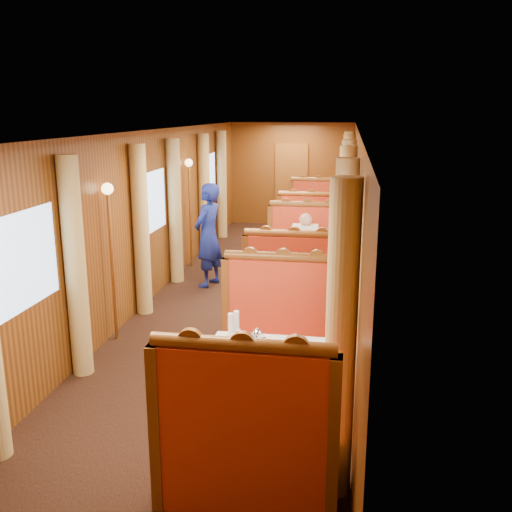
% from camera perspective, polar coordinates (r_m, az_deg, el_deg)
% --- Properties ---
extents(floor, '(3.00, 12.00, 0.01)m').
position_cam_1_polar(floor, '(8.63, -0.56, -4.39)').
color(floor, black).
rests_on(floor, ground).
extents(ceiling, '(3.00, 12.00, 0.01)m').
position_cam_1_polar(ceiling, '(8.18, -0.60, 12.45)').
color(ceiling, silver).
rests_on(ceiling, wall_left).
extents(wall_far, '(3.00, 0.01, 2.50)m').
position_cam_1_polar(wall_far, '(14.20, 3.57, 8.15)').
color(wall_far, brown).
rests_on(wall_far, floor).
extents(wall_near, '(3.00, 0.01, 2.50)m').
position_cam_1_polar(wall_near, '(2.90, -22.20, -18.31)').
color(wall_near, brown).
rests_on(wall_near, floor).
extents(wall_left, '(0.01, 12.00, 2.50)m').
position_cam_1_polar(wall_left, '(8.69, -10.40, 4.03)').
color(wall_left, brown).
rests_on(wall_left, floor).
extents(wall_right, '(0.01, 12.00, 2.50)m').
position_cam_1_polar(wall_right, '(8.19, 9.83, 3.44)').
color(wall_right, brown).
rests_on(wall_right, floor).
extents(doorway_far, '(0.80, 0.04, 2.00)m').
position_cam_1_polar(doorway_far, '(14.20, 3.54, 7.14)').
color(doorway_far, brown).
rests_on(doorway_far, floor).
extents(table_near, '(1.05, 0.72, 0.75)m').
position_cam_1_polar(table_near, '(5.18, 1.11, -13.17)').
color(table_near, white).
rests_on(table_near, floor).
extents(banquette_near_fwd, '(1.30, 0.55, 1.34)m').
position_cam_1_polar(banquette_near_fwd, '(4.29, -0.90, -18.77)').
color(banquette_near_fwd, '#B51514').
rests_on(banquette_near_fwd, floor).
extents(banquette_near_aft, '(1.30, 0.55, 1.34)m').
position_cam_1_polar(banquette_near_aft, '(6.07, 2.48, -8.39)').
color(banquette_near_aft, '#B51514').
rests_on(banquette_near_aft, floor).
extents(table_mid, '(1.05, 0.72, 0.75)m').
position_cam_1_polar(table_mid, '(8.42, 4.48, -2.22)').
color(table_mid, white).
rests_on(table_mid, floor).
extents(banquette_mid_fwd, '(1.30, 0.55, 1.34)m').
position_cam_1_polar(banquette_mid_fwd, '(7.44, 3.82, -4.06)').
color(banquette_mid_fwd, '#B51514').
rests_on(banquette_mid_fwd, floor).
extents(banquette_mid_aft, '(1.30, 0.55, 1.34)m').
position_cam_1_polar(banquette_mid_aft, '(9.39, 5.00, -0.20)').
color(banquette_mid_aft, '#B51514').
rests_on(banquette_mid_aft, floor).
extents(table_far, '(1.05, 0.72, 0.75)m').
position_cam_1_polar(table_far, '(11.81, 5.91, 2.56)').
color(table_far, white).
rests_on(table_far, floor).
extents(banquette_far_fwd, '(1.30, 0.55, 1.34)m').
position_cam_1_polar(banquette_far_fwd, '(10.81, 5.59, 1.73)').
color(banquette_far_fwd, '#B51514').
rests_on(banquette_far_fwd, floor).
extents(banquette_far_aft, '(1.30, 0.55, 1.34)m').
position_cam_1_polar(banquette_far_aft, '(12.80, 6.19, 3.68)').
color(banquette_far_aft, '#B51514').
rests_on(banquette_far_aft, floor).
extents(tea_tray, '(0.41, 0.37, 0.01)m').
position_cam_1_polar(tea_tray, '(5.02, -0.04, -9.27)').
color(tea_tray, silver).
rests_on(tea_tray, table_near).
extents(teapot_left, '(0.21, 0.18, 0.15)m').
position_cam_1_polar(teapot_left, '(4.91, -1.09, -8.99)').
color(teapot_left, silver).
rests_on(teapot_left, tea_tray).
extents(teapot_right, '(0.16, 0.13, 0.12)m').
position_cam_1_polar(teapot_right, '(4.92, 0.69, -9.14)').
color(teapot_right, silver).
rests_on(teapot_right, tea_tray).
extents(teapot_back, '(0.18, 0.15, 0.13)m').
position_cam_1_polar(teapot_back, '(5.06, 0.11, -8.37)').
color(teapot_back, silver).
rests_on(teapot_back, tea_tray).
extents(fruit_plate, '(0.22, 0.22, 0.05)m').
position_cam_1_polar(fruit_plate, '(4.84, 4.59, -10.10)').
color(fruit_plate, white).
rests_on(fruit_plate, table_near).
extents(cup_inboard, '(0.08, 0.08, 0.26)m').
position_cam_1_polar(cup_inboard, '(5.16, -2.53, -7.44)').
color(cup_inboard, white).
rests_on(cup_inboard, table_near).
extents(cup_outboard, '(0.08, 0.08, 0.26)m').
position_cam_1_polar(cup_outboard, '(5.21, -1.97, -7.18)').
color(cup_outboard, white).
rests_on(cup_outboard, table_near).
extents(rose_vase_mid, '(0.06, 0.06, 0.36)m').
position_cam_1_polar(rose_vase_mid, '(8.25, 4.68, 1.39)').
color(rose_vase_mid, silver).
rests_on(rose_vase_mid, table_mid).
extents(rose_vase_far, '(0.06, 0.06, 0.36)m').
position_cam_1_polar(rose_vase_far, '(11.71, 6.07, 5.20)').
color(rose_vase_far, silver).
rests_on(rose_vase_far, table_far).
extents(window_left_near, '(0.01, 1.20, 0.90)m').
position_cam_1_polar(window_left_near, '(5.54, -22.36, -0.52)').
color(window_left_near, '#8EADD6').
rests_on(window_left_near, wall_left).
extents(curtain_left_near_b, '(0.22, 0.22, 2.35)m').
position_cam_1_polar(curtain_left_near_b, '(6.21, -17.61, -1.21)').
color(curtain_left_near_b, tan).
rests_on(curtain_left_near_b, floor).
extents(window_right_near, '(0.01, 1.20, 0.90)m').
position_cam_1_polar(window_right_near, '(4.74, 10.01, -2.02)').
color(window_right_near, '#8EADD6').
rests_on(window_right_near, wall_right).
extents(curtain_right_near_a, '(0.22, 0.22, 2.35)m').
position_cam_1_polar(curtain_right_near_a, '(4.09, 8.46, -8.71)').
color(curtain_right_near_a, tan).
rests_on(curtain_right_near_a, floor).
extents(curtain_right_near_b, '(0.22, 0.22, 2.35)m').
position_cam_1_polar(curtain_right_near_b, '(5.56, 8.74, -2.47)').
color(curtain_right_near_b, tan).
rests_on(curtain_right_near_b, floor).
extents(window_left_mid, '(0.01, 1.20, 0.90)m').
position_cam_1_polar(window_left_mid, '(8.65, -10.36, 5.33)').
color(window_left_mid, '#8EADD6').
rests_on(window_left_mid, wall_left).
extents(curtain_left_mid_a, '(0.22, 0.22, 2.35)m').
position_cam_1_polar(curtain_left_mid_a, '(7.94, -11.42, 2.47)').
color(curtain_left_mid_a, tan).
rests_on(curtain_left_mid_a, floor).
extents(curtain_left_mid_b, '(0.22, 0.22, 2.35)m').
position_cam_1_polar(curtain_left_mid_b, '(9.39, -8.11, 4.41)').
color(curtain_left_mid_b, tan).
rests_on(curtain_left_mid_b, floor).
extents(window_right_mid, '(0.01, 1.20, 0.90)m').
position_cam_1_polar(window_right_mid, '(8.16, 9.79, 4.82)').
color(window_right_mid, '#8EADD6').
rests_on(window_right_mid, wall_right).
extents(curtain_right_mid_a, '(0.22, 0.22, 2.35)m').
position_cam_1_polar(curtain_right_mid_a, '(7.44, 8.92, 1.80)').
color(curtain_right_mid_a, tan).
rests_on(curtain_right_mid_a, floor).
extents(curtain_right_mid_b, '(0.22, 0.22, 2.35)m').
position_cam_1_polar(curtain_right_mid_b, '(8.97, 9.02, 3.92)').
color(curtain_right_mid_b, tan).
rests_on(curtain_right_mid_b, floor).
extents(window_left_far, '(0.01, 1.20, 0.90)m').
position_cam_1_polar(window_left_far, '(11.98, -4.79, 7.95)').
color(window_left_far, '#8EADD6').
rests_on(window_left_far, wall_left).
extents(curtain_left_far_a, '(0.22, 0.22, 2.35)m').
position_cam_1_polar(curtain_left_far_a, '(11.24, -5.20, 6.11)').
color(curtain_left_far_a, tan).
rests_on(curtain_left_far_a, floor).
extents(curtain_left_far_b, '(0.22, 0.22, 2.35)m').
position_cam_1_polar(curtain_left_far_b, '(12.74, -3.46, 7.11)').
color(curtain_left_far_b, tan).
rests_on(curtain_left_far_b, floor).
extents(window_right_far, '(0.01, 1.20, 0.90)m').
position_cam_1_polar(window_right_far, '(11.63, 9.70, 7.61)').
color(window_right_far, '#8EADD6').
rests_on(window_right_far, wall_right).
extents(curtain_right_far_a, '(0.22, 0.22, 2.35)m').
position_cam_1_polar(curtain_right_far_a, '(10.89, 9.10, 5.73)').
color(curtain_right_far_a, tan).
rests_on(curtain_right_far_a, floor).
extents(curtain_right_far_b, '(0.22, 0.22, 2.35)m').
position_cam_1_polar(curtain_right_far_b, '(12.43, 9.14, 6.78)').
color(curtain_right_far_b, tan).
rests_on(curtain_right_far_b, floor).
extents(sconce_left_fore, '(0.14, 0.14, 1.95)m').
position_cam_1_polar(sconce_left_fore, '(7.03, -14.39, 2.52)').
color(sconce_left_fore, '#BF8C3F').
rests_on(sconce_left_fore, floor).
extents(sconce_right_fore, '(0.14, 0.14, 1.95)m').
position_cam_1_polar(sconce_right_fore, '(6.45, 9.09, 1.77)').
color(sconce_right_fore, '#BF8C3F').
rests_on(sconce_right_fore, floor).
extents(sconce_left_aft, '(0.14, 0.14, 1.95)m').
position_cam_1_polar(sconce_left_aft, '(10.28, -6.67, 6.49)').
color(sconce_left_aft, '#BF8C3F').
rests_on(sconce_left_aft, floor).
extents(sconce_right_aft, '(0.14, 0.14, 1.95)m').
position_cam_1_polar(sconce_right_aft, '(9.90, 9.22, 6.10)').
color(sconce_right_aft, '#BF8C3F').
rests_on(sconce_right_aft, floor).
extents(steward, '(0.56, 0.70, 1.67)m').
position_cam_1_polar(steward, '(9.15, -4.80, 2.08)').
color(steward, navy).
rests_on(steward, floor).
extents(passenger, '(0.40, 0.44, 0.76)m').
position_cam_1_polar(passenger, '(9.04, 4.91, 1.31)').
color(passenger, beige).
rests_on(passenger, banquette_mid_aft).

